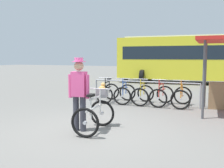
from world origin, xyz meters
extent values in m
plane|color=slate|center=(0.00, 0.00, 0.00)|extent=(80.00, 80.00, 0.00)
cylinder|color=#99999E|center=(-1.68, 3.60, 0.42)|extent=(0.06, 0.06, 0.85)
cylinder|color=#99999E|center=(2.17, 3.68, 0.42)|extent=(0.06, 0.06, 0.85)
cylinder|color=#99999E|center=(0.25, 3.64, 0.85)|extent=(3.85, 0.13, 0.05)
torus|color=black|center=(-1.34, 4.29, 0.33)|extent=(0.67, 0.20, 0.66)
cylinder|color=#B7B7BC|center=(-1.34, 4.29, 0.33)|extent=(0.09, 0.08, 0.08)
torus|color=black|center=(-1.18, 3.28, 0.33)|extent=(0.67, 0.20, 0.66)
cylinder|color=#B7B7BC|center=(-1.18, 3.28, 0.33)|extent=(0.09, 0.08, 0.08)
cube|color=black|center=(-1.26, 3.79, 0.56)|extent=(0.18, 0.91, 0.04)
cube|color=black|center=(-1.25, 3.74, 0.78)|extent=(0.13, 0.61, 0.04)
cylinder|color=black|center=(-1.29, 3.97, 0.60)|extent=(0.03, 0.03, 0.55)
cube|color=black|center=(-1.29, 3.97, 0.88)|extent=(0.16, 0.26, 0.06)
cylinder|color=black|center=(-1.20, 3.41, 0.65)|extent=(0.03, 0.03, 0.63)
cylinder|color=#B7B7BC|center=(-1.20, 3.41, 0.96)|extent=(0.52, 0.11, 0.03)
torus|color=black|center=(-0.64, 4.31, 0.33)|extent=(0.66, 0.18, 0.66)
cylinder|color=#B7B7BC|center=(-0.64, 4.31, 0.33)|extent=(0.09, 0.07, 0.08)
torus|color=black|center=(-0.48, 3.30, 0.33)|extent=(0.66, 0.18, 0.66)
cylinder|color=#B7B7BC|center=(-0.48, 3.30, 0.33)|extent=(0.09, 0.07, 0.08)
cube|color=#2D56B7|center=(-0.56, 3.80, 0.56)|extent=(0.19, 0.91, 0.04)
cube|color=#2D56B7|center=(-0.55, 3.75, 0.78)|extent=(0.14, 0.61, 0.04)
cylinder|color=#2D56B7|center=(-0.59, 3.98, 0.60)|extent=(0.03, 0.03, 0.55)
cube|color=black|center=(-0.59, 3.98, 0.88)|extent=(0.16, 0.26, 0.06)
cylinder|color=#2D56B7|center=(-0.50, 3.42, 0.65)|extent=(0.03, 0.03, 0.63)
cylinder|color=#B7B7BC|center=(-0.50, 3.42, 0.96)|extent=(0.52, 0.11, 0.03)
torus|color=black|center=(0.10, 4.33, 0.33)|extent=(0.67, 0.15, 0.66)
cylinder|color=#B7B7BC|center=(0.10, 4.33, 0.33)|extent=(0.08, 0.07, 0.08)
torus|color=black|center=(0.18, 3.31, 0.33)|extent=(0.67, 0.15, 0.66)
cylinder|color=#B7B7BC|center=(0.18, 3.31, 0.33)|extent=(0.08, 0.07, 0.08)
cube|color=yellow|center=(0.14, 3.82, 0.56)|extent=(0.11, 0.92, 0.04)
cube|color=yellow|center=(0.14, 3.77, 0.78)|extent=(0.09, 0.61, 0.04)
cylinder|color=yellow|center=(0.12, 4.00, 0.60)|extent=(0.03, 0.03, 0.55)
cube|color=black|center=(0.12, 4.00, 0.88)|extent=(0.14, 0.25, 0.06)
cylinder|color=yellow|center=(0.17, 3.43, 0.65)|extent=(0.03, 0.03, 0.63)
cylinder|color=#B7B7BC|center=(0.17, 3.43, 0.96)|extent=(0.52, 0.07, 0.03)
torus|color=black|center=(0.85, 4.34, 0.33)|extent=(0.66, 0.08, 0.66)
cylinder|color=#B7B7BC|center=(0.85, 4.34, 0.33)|extent=(0.08, 0.06, 0.08)
torus|color=black|center=(0.83, 3.32, 0.33)|extent=(0.66, 0.08, 0.66)
cylinder|color=#B7B7BC|center=(0.83, 3.32, 0.33)|extent=(0.08, 0.06, 0.08)
cube|color=red|center=(0.84, 3.83, 0.56)|extent=(0.06, 0.92, 0.04)
cube|color=red|center=(0.84, 3.78, 0.78)|extent=(0.05, 0.61, 0.04)
cylinder|color=red|center=(0.84, 4.02, 0.60)|extent=(0.03, 0.03, 0.55)
cube|color=black|center=(0.84, 4.02, 0.88)|extent=(0.13, 0.24, 0.06)
cylinder|color=red|center=(0.83, 3.44, 0.65)|extent=(0.03, 0.03, 0.63)
cylinder|color=#B7B7BC|center=(0.83, 3.44, 0.96)|extent=(0.52, 0.04, 0.03)
torus|color=black|center=(1.50, 4.36, 0.33)|extent=(0.66, 0.14, 0.66)
cylinder|color=#B7B7BC|center=(1.50, 4.36, 0.33)|extent=(0.08, 0.07, 0.08)
torus|color=black|center=(1.58, 3.34, 0.33)|extent=(0.66, 0.14, 0.66)
cylinder|color=#B7B7BC|center=(1.58, 3.34, 0.33)|extent=(0.08, 0.07, 0.08)
cube|color=orange|center=(1.54, 3.85, 0.56)|extent=(0.10, 0.92, 0.04)
cube|color=orange|center=(1.54, 3.80, 0.78)|extent=(0.08, 0.61, 0.04)
cylinder|color=orange|center=(1.53, 4.03, 0.60)|extent=(0.03, 0.03, 0.55)
cube|color=black|center=(1.53, 4.03, 0.88)|extent=(0.14, 0.25, 0.06)
cylinder|color=orange|center=(1.57, 3.46, 0.65)|extent=(0.03, 0.03, 0.63)
cylinder|color=#B7B7BC|center=(1.57, 3.46, 0.96)|extent=(0.52, 0.07, 0.03)
torus|color=black|center=(0.19, -0.57, 0.33)|extent=(0.66, 0.12, 0.66)
cylinder|color=#B7B7BC|center=(0.19, -0.57, 0.33)|extent=(0.09, 0.07, 0.08)
torus|color=black|center=(0.09, 0.45, 0.33)|extent=(0.66, 0.12, 0.66)
cylinder|color=#B7B7BC|center=(0.09, 0.45, 0.33)|extent=(0.09, 0.07, 0.08)
cube|color=silver|center=(0.14, -0.06, 0.56)|extent=(0.12, 0.92, 0.04)
cube|color=silver|center=(0.14, -0.01, 0.78)|extent=(0.09, 0.61, 0.04)
cylinder|color=silver|center=(0.16, -0.24, 0.60)|extent=(0.03, 0.03, 0.55)
cube|color=black|center=(0.16, -0.24, 0.88)|extent=(0.14, 0.25, 0.06)
cylinder|color=silver|center=(0.11, 0.33, 0.65)|extent=(0.03, 0.03, 0.63)
cylinder|color=#B7B7BC|center=(0.11, 0.33, 0.96)|extent=(0.52, 0.07, 0.03)
cube|color=gray|center=(0.09, 0.47, 0.84)|extent=(0.28, 0.22, 0.22)
ellipsoid|color=tan|center=(0.09, 0.47, 0.94)|extent=(0.19, 0.18, 0.16)
sphere|color=tan|center=(0.09, 0.55, 1.04)|extent=(0.11, 0.11, 0.11)
cylinder|color=#383842|center=(-0.11, -0.13, 0.41)|extent=(0.14, 0.14, 0.82)
cylinder|color=#383842|center=(-0.29, -0.15, 0.41)|extent=(0.14, 0.14, 0.82)
cube|color=#E54C8C|center=(-0.20, -0.14, 1.11)|extent=(0.35, 0.23, 0.58)
cylinder|color=#E54C8C|center=(0.02, -0.14, 1.06)|extent=(0.09, 0.09, 0.55)
cylinder|color=#E54C8C|center=(-0.42, -0.18, 1.06)|extent=(0.09, 0.09, 0.55)
sphere|color=tan|center=(-0.20, -0.14, 1.53)|extent=(0.22, 0.22, 0.22)
cylinder|color=#E05999|center=(-0.20, -0.14, 1.63)|extent=(0.32, 0.32, 0.02)
cylinder|color=#E05999|center=(-0.20, -0.14, 1.68)|extent=(0.20, 0.20, 0.09)
cube|color=yellow|center=(1.09, 12.41, 1.65)|extent=(10.15, 3.21, 2.70)
cube|color=#19232D|center=(1.09, 12.41, 2.00)|extent=(9.36, 3.17, 0.84)
cube|color=silver|center=(1.09, 12.41, 3.04)|extent=(9.14, 2.89, 0.08)
cylinder|color=black|center=(-2.07, 10.93, 0.45)|extent=(0.31, 0.92, 0.90)
cylinder|color=black|center=(-2.25, 13.42, 0.45)|extent=(0.31, 0.92, 0.90)
cylinder|color=#4C4C51|center=(2.27, 4.09, 1.10)|extent=(0.07, 0.07, 2.20)
cylinder|color=#4C4C51|center=(2.36, 2.29, 1.10)|extent=(0.07, 0.07, 2.20)
camera|label=1|loc=(2.91, -5.33, 1.74)|focal=41.65mm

